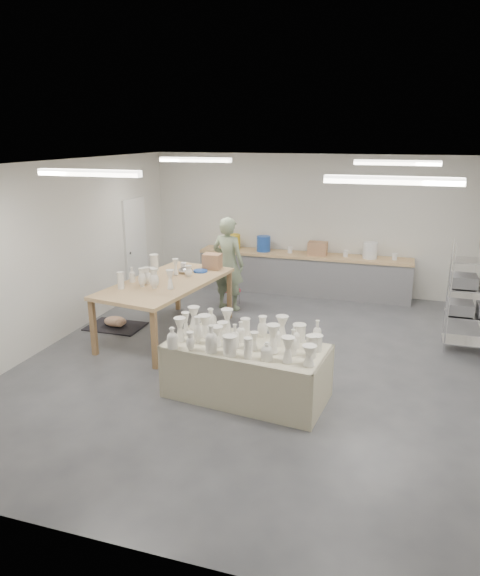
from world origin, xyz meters
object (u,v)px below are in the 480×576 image
(work_table, at_px, (169,281))
(red_stool, at_px, (233,291))
(drying_table, at_px, (246,367))
(potter, at_px, (228,264))

(work_table, relative_size, red_stool, 6.30)
(drying_table, bearing_deg, potter, 118.81)
(potter, distance_m, red_stool, 0.70)
(red_stool, bearing_deg, work_table, -106.83)
(drying_table, distance_m, potter, 3.69)
(drying_table, bearing_deg, red_stool, 117.32)
(potter, height_order, red_stool, potter)
(drying_table, bearing_deg, work_table, 143.61)
(work_table, height_order, potter, potter)
(drying_table, xyz_separation_m, potter, (-1.37, 3.38, 0.51))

